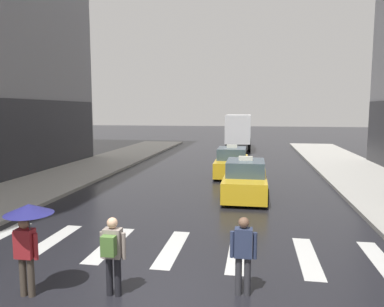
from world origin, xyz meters
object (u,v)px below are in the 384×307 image
pedestrian_with_umbrella (28,225)px  pedestrian_with_backpack (112,251)px  taxi_lead (245,180)px  pedestrian_plain_coat (243,251)px  taxi_second (232,163)px  box_truck (239,131)px

pedestrian_with_umbrella → pedestrian_with_backpack: bearing=9.7°
taxi_lead → pedestrian_with_backpack: taxi_lead is taller
taxi_lead → pedestrian_plain_coat: taxi_lead is taller
taxi_lead → pedestrian_with_umbrella: size_ratio=2.34×
pedestrian_with_umbrella → taxi_lead: bearing=66.8°
taxi_lead → taxi_second: same height
taxi_lead → pedestrian_with_umbrella: 10.45m
taxi_second → taxi_lead: bearing=-80.1°
pedestrian_with_backpack → pedestrian_plain_coat: 2.66m
taxi_second → pedestrian_plain_coat: size_ratio=2.76×
pedestrian_with_umbrella → pedestrian_with_backpack: 1.77m
pedestrian_with_backpack → box_truck: bearing=87.3°
box_truck → pedestrian_with_backpack: size_ratio=4.58×
box_truck → pedestrian_with_backpack: 28.24m
taxi_lead → box_truck: bearing=93.4°
pedestrian_with_umbrella → pedestrian_with_backpack: (1.66, 0.28, -0.54)m
taxi_second → pedestrian_with_umbrella: (-3.18, -14.82, 0.79)m
taxi_second → pedestrian_plain_coat: (1.09, -14.04, 0.21)m
taxi_lead → pedestrian_plain_coat: 8.80m
taxi_lead → box_truck: box_truck is taller
taxi_lead → pedestrian_plain_coat: bearing=-88.8°
taxi_lead → pedestrian_with_backpack: (-2.44, -9.30, 0.25)m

